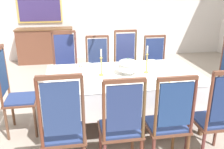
# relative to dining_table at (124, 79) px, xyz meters

# --- Properties ---
(ground) EXTENTS (7.58, 6.99, 0.04)m
(ground) POSITION_rel_dining_table_xyz_m (0.00, 0.19, -0.70)
(ground) COLOR #A19487
(dining_table) EXTENTS (2.14, 1.20, 0.76)m
(dining_table) POSITION_rel_dining_table_xyz_m (0.00, 0.00, 0.00)
(dining_table) COLOR brown
(dining_table) RESTS_ON ground
(tablecloth) EXTENTS (2.16, 1.22, 0.37)m
(tablecloth) POSITION_rel_dining_table_xyz_m (0.00, 0.00, -0.02)
(tablecloth) COLOR white
(tablecloth) RESTS_ON dining_table
(chair_south_a) EXTENTS (0.44, 0.42, 1.20)m
(chair_south_a) POSITION_rel_dining_table_xyz_m (-0.83, -1.01, -0.08)
(chair_south_a) COLOR brown
(chair_south_a) RESTS_ON ground
(chair_north_a) EXTENTS (0.44, 0.42, 1.20)m
(chair_north_a) POSITION_rel_dining_table_xyz_m (-0.83, 1.01, -0.08)
(chair_north_a) COLOR brown
(chair_north_a) RESTS_ON ground
(chair_south_b) EXTENTS (0.44, 0.42, 1.12)m
(chair_south_b) POSITION_rel_dining_table_xyz_m (-0.25, -1.01, -0.11)
(chair_south_b) COLOR brown
(chair_south_b) RESTS_ON ground
(chair_north_b) EXTENTS (0.44, 0.42, 1.10)m
(chair_north_b) POSITION_rel_dining_table_xyz_m (-0.25, 1.01, -0.12)
(chair_north_b) COLOR brown
(chair_north_b) RESTS_ON ground
(chair_south_c) EXTENTS (0.44, 0.42, 1.12)m
(chair_south_c) POSITION_rel_dining_table_xyz_m (0.27, -1.01, -0.11)
(chair_south_c) COLOR brown
(chair_south_c) RESTS_ON ground
(chair_north_c) EXTENTS (0.44, 0.42, 1.19)m
(chair_north_c) POSITION_rel_dining_table_xyz_m (0.27, 1.01, -0.09)
(chair_north_c) COLOR brown
(chair_north_c) RESTS_ON ground
(chair_south_d) EXTENTS (0.44, 0.42, 1.15)m
(chair_south_d) POSITION_rel_dining_table_xyz_m (0.82, -1.01, -0.10)
(chair_south_d) COLOR brown
(chair_south_d) RESTS_ON ground
(chair_north_d) EXTENTS (0.44, 0.42, 1.08)m
(chair_north_d) POSITION_rel_dining_table_xyz_m (0.82, 1.00, -0.13)
(chair_north_d) COLOR brown
(chair_north_d) RESTS_ON ground
(chair_head_west) EXTENTS (0.42, 0.44, 1.21)m
(chair_head_west) POSITION_rel_dining_table_xyz_m (-1.48, 0.00, -0.08)
(chair_head_west) COLOR brown
(chair_head_west) RESTS_ON ground
(chair_head_east) EXTENTS (0.42, 0.44, 1.21)m
(chair_head_east) POSITION_rel_dining_table_xyz_m (1.48, 0.00, -0.08)
(chair_head_east) COLOR brown
(chair_head_east) RESTS_ON ground
(soup_tureen) EXTENTS (0.29, 0.29, 0.23)m
(soup_tureen) POSITION_rel_dining_table_xyz_m (0.05, 0.00, 0.19)
(soup_tureen) COLOR white
(soup_tureen) RESTS_ON tablecloth
(candlestick_west) EXTENTS (0.07, 0.07, 0.37)m
(candlestick_west) POSITION_rel_dining_table_xyz_m (-0.32, 0.00, 0.23)
(candlestick_west) COLOR gold
(candlestick_west) RESTS_ON tablecloth
(candlestick_east) EXTENTS (0.07, 0.07, 0.39)m
(candlestick_east) POSITION_rel_dining_table_xyz_m (0.32, 0.00, 0.24)
(candlestick_east) COLOR gold
(candlestick_east) RESTS_ON tablecloth
(bowl_near_left) EXTENTS (0.18, 0.18, 0.04)m
(bowl_near_left) POSITION_rel_dining_table_xyz_m (-0.48, 0.43, 0.10)
(bowl_near_left) COLOR white
(bowl_near_left) RESTS_ON tablecloth
(bowl_near_right) EXTENTS (0.17, 0.17, 0.03)m
(bowl_near_right) POSITION_rel_dining_table_xyz_m (0.39, -0.44, 0.09)
(bowl_near_right) COLOR white
(bowl_near_right) RESTS_ON tablecloth
(bowl_far_left) EXTENTS (0.15, 0.15, 0.03)m
(bowl_far_left) POSITION_rel_dining_table_xyz_m (0.57, 0.50, 0.09)
(bowl_far_left) COLOR white
(bowl_far_left) RESTS_ON tablecloth
(spoon_primary) EXTENTS (0.04, 0.18, 0.01)m
(spoon_primary) POSITION_rel_dining_table_xyz_m (-0.60, 0.45, 0.08)
(spoon_primary) COLOR gold
(spoon_primary) RESTS_ON tablecloth
(spoon_secondary) EXTENTS (0.04, 0.18, 0.01)m
(spoon_secondary) POSITION_rel_dining_table_xyz_m (0.50, -0.42, 0.08)
(spoon_secondary) COLOR gold
(spoon_secondary) RESTS_ON tablecloth
(sideboard) EXTENTS (1.44, 0.48, 0.90)m
(sideboard) POSITION_rel_dining_table_xyz_m (-1.37, 3.40, -0.23)
(sideboard) COLOR brown
(sideboard) RESTS_ON ground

